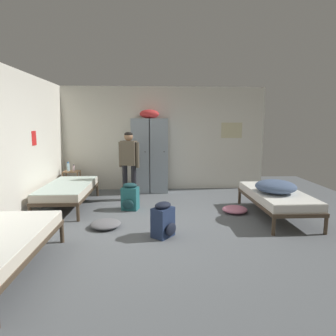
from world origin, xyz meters
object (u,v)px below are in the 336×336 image
Objects in this scene: shelf_unit at (72,180)px; backpack_navy at (163,220)px; lotion_bottle at (74,168)px; clothes_pile_pink at (235,209)px; backpack_teal at (130,197)px; bed_right at (276,197)px; locker_bank at (150,154)px; person_traveler at (129,159)px; water_bottle at (68,167)px; clothes_pile_grey at (106,224)px; bedding_heap at (276,186)px; bed_left_rear at (68,189)px.

shelf_unit is 1.04× the size of backpack_navy.
lotion_bottle reaches higher than clothes_pile_pink.
bed_right is at bearing -11.68° from backpack_teal.
locker_bank is 0.92m from person_traveler.
person_traveler is at bearing -23.82° from water_bottle.
backpack_teal is (-2.77, 0.57, -0.12)m from bed_right.
locker_bank is at bearing 3.87° from shelf_unit.
shelf_unit is (-1.93, -0.13, -0.62)m from locker_bank.
locker_bank is at bearing 5.23° from lotion_bottle.
lotion_bottle is at bearing -21.80° from water_bottle.
shelf_unit is 1.11× the size of clothes_pile_grey.
water_bottle is 4.14m from clothes_pile_pink.
clothes_pile_grey is at bearing -108.38° from backpack_teal.
locker_bank is 4.23× the size of clothes_pile_pink.
backpack_teal is at bearing -103.74° from locker_bank.
locker_bank is 2.81× the size of bedding_heap.
backpack_teal reaches higher than bed_right.
backpack_teal is (1.48, -1.40, -0.39)m from lotion_bottle.
bed_left_rear is 4.10m from bedding_heap.
lotion_bottle is 2.74m from clothes_pile_grey.
backpack_navy is at bearing -53.71° from lotion_bottle.
clothes_pile_grey is (-0.96, 0.45, -0.20)m from backpack_navy.
water_bottle is 2.86m from clothes_pile_grey.
backpack_teal and backpack_navy have the same top height.
clothes_pile_grey is (1.14, -2.42, -0.58)m from lotion_bottle.
bed_right reaches higher than clothes_pile_grey.
locker_bank is at bearing 131.83° from clothes_pile_pink.
lotion_bottle is (0.07, -0.04, 0.30)m from shelf_unit.
lotion_bottle is (0.15, -0.06, -0.03)m from water_bottle.
bedding_heap is 2.80m from backpack_teal.
locker_bank is 4.04× the size of clothes_pile_grey.
person_traveler is at bearing 81.61° from clothes_pile_grey.
shelf_unit is 4.02m from clothes_pile_pink.
backpack_navy reaches higher than clothes_pile_pink.
bedding_heap is at bearing -26.86° from lotion_bottle.
backpack_navy is (0.70, -2.24, -0.67)m from person_traveler.
shelf_unit is at bearing -176.13° from locker_bank.
person_traveler reaches higher than backpack_teal.
backpack_navy is (0.63, -1.46, 0.00)m from backpack_teal.
shelf_unit reaches higher than clothes_pile_pink.
bed_right is 1.00× the size of bed_left_rear.
backpack_navy is at bearing -52.39° from water_bottle.
person_traveler is 9.21× the size of lotion_bottle.
water_bottle is at bearing 127.61° from backpack_navy.
bed_right is 4.15m from bed_left_rear.
clothes_pile_grey is at bearing -62.49° from water_bottle.
locker_bank is at bearing 76.26° from backpack_teal.
shelf_unit is 2.54× the size of water_bottle.
lotion_bottle is 0.34× the size of clothes_pile_pink.
bed_left_rear is at bearing 168.60° from bed_right.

